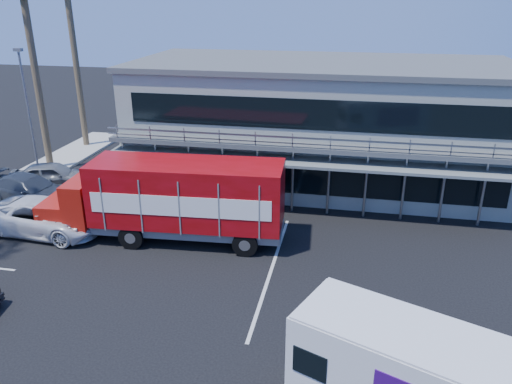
# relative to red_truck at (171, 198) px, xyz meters

# --- Properties ---
(ground) EXTENTS (120.00, 120.00, 0.00)m
(ground) POSITION_rel_red_truck_xyz_m (3.10, -4.95, -2.13)
(ground) COLOR black
(ground) RESTS_ON ground
(building) EXTENTS (22.40, 12.00, 7.30)m
(building) POSITION_rel_red_truck_xyz_m (6.10, 9.99, 1.52)
(building) COLOR gray
(building) RESTS_ON ground
(palm_e) EXTENTS (2.80, 2.80, 12.25)m
(palm_e) POSITION_rel_red_truck_xyz_m (-11.60, 8.05, 8.44)
(palm_e) COLOR brown
(palm_e) RESTS_ON ground
(light_pole_far) EXTENTS (0.50, 0.25, 8.09)m
(light_pole_far) POSITION_rel_red_truck_xyz_m (-11.10, 6.05, 2.37)
(light_pole_far) COLOR gray
(light_pole_far) RESTS_ON ground
(red_truck) EXTENTS (11.65, 3.43, 3.87)m
(red_truck) POSITION_rel_red_truck_xyz_m (0.00, 0.00, 0.00)
(red_truck) COLOR #AC170D
(red_truck) RESTS_ON ground
(parked_car_c) EXTENTS (6.25, 3.19, 1.69)m
(parked_car_c) POSITION_rel_red_truck_xyz_m (-6.40, -0.55, -1.29)
(parked_car_c) COLOR white
(parked_car_c) RESTS_ON ground
(parked_car_d) EXTENTS (5.74, 3.19, 1.57)m
(parked_car_d) POSITION_rel_red_truck_xyz_m (-9.40, 2.65, -1.34)
(parked_car_d) COLOR #333A44
(parked_car_d) RESTS_ON ground
(parked_car_e) EXTENTS (5.21, 3.46, 1.65)m
(parked_car_e) POSITION_rel_red_truck_xyz_m (-9.40, 4.92, -1.31)
(parked_car_e) COLOR gray
(parked_car_e) RESTS_ON ground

